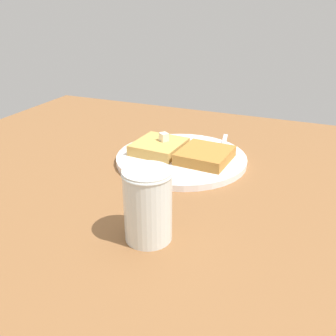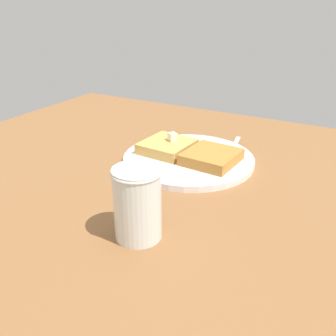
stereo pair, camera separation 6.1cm
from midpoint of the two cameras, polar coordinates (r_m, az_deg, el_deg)
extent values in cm
cube|color=brown|center=(68.69, -9.40, -2.80)|extent=(95.87, 95.87, 2.63)
cylinder|color=white|center=(74.29, -0.30, 1.40)|extent=(25.79, 25.79, 1.23)
torus|color=brown|center=(74.21, -0.31, 1.55)|extent=(25.79, 25.79, 0.80)
cube|color=tan|center=(75.89, -3.66, 3.23)|extent=(9.98, 10.52, 2.10)
cube|color=#AF7530|center=(71.68, 3.24, 1.91)|extent=(9.98, 10.52, 2.10)
cube|color=#F4ECCA|center=(75.72, -2.94, 4.71)|extent=(2.18, 2.14, 1.64)
cube|color=silver|center=(80.74, 6.39, 3.81)|extent=(2.66, 10.00, 0.36)
cube|color=silver|center=(74.82, 5.82, 2.10)|extent=(2.66, 3.15, 0.36)
cube|color=silver|center=(72.00, 6.17, 1.15)|extent=(0.88, 3.21, 0.36)
cube|color=silver|center=(72.05, 5.74, 1.19)|extent=(0.88, 3.21, 0.36)
cube|color=silver|center=(72.11, 5.31, 1.22)|extent=(0.88, 3.21, 0.36)
cube|color=silver|center=(72.17, 4.87, 1.26)|extent=(0.88, 3.21, 0.36)
cylinder|color=#5A2D0B|center=(50.57, -6.53, -7.65)|extent=(5.90, 5.90, 6.26)
cylinder|color=silver|center=(49.56, -6.63, -5.76)|extent=(6.42, 6.42, 10.13)
torus|color=silver|center=(47.40, -6.90, -0.95)|extent=(6.66, 6.66, 0.50)
camera|label=1|loc=(0.03, -92.86, -1.32)|focal=40.00mm
camera|label=2|loc=(0.03, 87.14, 1.32)|focal=40.00mm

